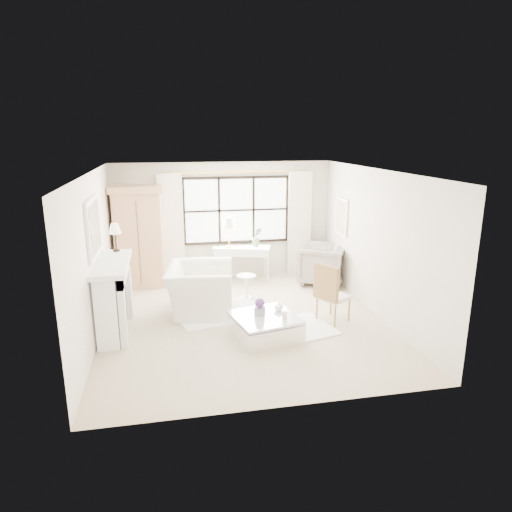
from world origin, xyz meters
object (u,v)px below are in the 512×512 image
at_px(armoire, 139,236).
at_px(console_table, 242,263).
at_px(coffee_table, 265,327).
at_px(club_armchair, 200,289).

relative_size(armoire, console_table, 1.63).
bearing_deg(armoire, coffee_table, -54.92).
xyz_separation_m(armoire, coffee_table, (2.14, -3.18, -0.96)).
bearing_deg(coffee_table, armoire, 111.28).
relative_size(console_table, club_armchair, 1.00).
relative_size(armoire, club_armchair, 1.62).
relative_size(console_table, coffee_table, 1.15).
height_order(armoire, console_table, armoire).
xyz_separation_m(console_table, club_armchair, (-1.10, -1.76, 0.05)).
height_order(armoire, club_armchair, armoire).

